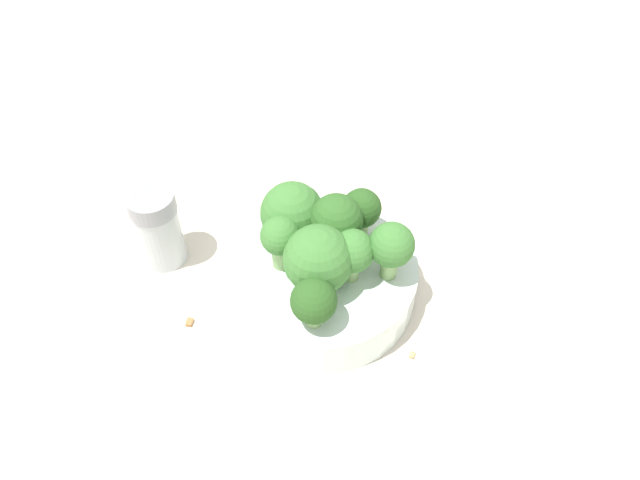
# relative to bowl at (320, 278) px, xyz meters

# --- Properties ---
(ground_plane) EXTENTS (3.00, 3.00, 0.00)m
(ground_plane) POSITION_rel_bowl_xyz_m (0.00, 0.00, -0.02)
(ground_plane) COLOR beige
(bowl) EXTENTS (0.17, 0.17, 0.04)m
(bowl) POSITION_rel_bowl_xyz_m (0.00, 0.00, 0.00)
(bowl) COLOR silver
(bowl) RESTS_ON ground_plane
(broccoli_floret_0) EXTENTS (0.04, 0.04, 0.06)m
(broccoli_floret_0) POSITION_rel_bowl_xyz_m (-0.02, -0.01, 0.06)
(broccoli_floret_0) COLOR #8EB770
(broccoli_floret_0) RESTS_ON bowl
(broccoli_floret_1) EXTENTS (0.05, 0.05, 0.06)m
(broccoli_floret_1) POSITION_rel_bowl_xyz_m (0.02, -0.03, 0.05)
(broccoli_floret_1) COLOR #84AD66
(broccoli_floret_1) RESTS_ON bowl
(broccoli_floret_2) EXTENTS (0.06, 0.06, 0.06)m
(broccoli_floret_2) POSITION_rel_bowl_xyz_m (0.01, 0.02, 0.05)
(broccoli_floret_2) COLOR #84AD66
(broccoli_floret_2) RESTS_ON bowl
(broccoli_floret_3) EXTENTS (0.03, 0.03, 0.05)m
(broccoli_floret_3) POSITION_rel_bowl_xyz_m (0.03, -0.01, 0.05)
(broccoli_floret_3) COLOR #84AD66
(broccoli_floret_3) RESTS_ON bowl
(broccoli_floret_4) EXTENTS (0.04, 0.04, 0.06)m
(broccoli_floret_4) POSITION_rel_bowl_xyz_m (-0.05, 0.02, 0.05)
(broccoli_floret_4) COLOR #84AD66
(broccoli_floret_4) RESTS_ON bowl
(broccoli_floret_5) EXTENTS (0.04, 0.04, 0.05)m
(broccoli_floret_5) POSITION_rel_bowl_xyz_m (-0.02, 0.02, 0.05)
(broccoli_floret_5) COLOR #8EB770
(broccoli_floret_5) RESTS_ON bowl
(broccoli_floret_6) EXTENTS (0.03, 0.03, 0.05)m
(broccoli_floret_6) POSITION_rel_bowl_xyz_m (-0.04, -0.03, 0.05)
(broccoli_floret_6) COLOR #7A9E5B
(broccoli_floret_6) RESTS_ON bowl
(broccoli_floret_7) EXTENTS (0.04, 0.04, 0.05)m
(broccoli_floret_7) POSITION_rel_bowl_xyz_m (0.02, 0.06, 0.05)
(broccoli_floret_7) COLOR #8EB770
(broccoli_floret_7) RESTS_ON bowl
(pepper_shaker) EXTENTS (0.04, 0.04, 0.08)m
(pepper_shaker) POSITION_rel_bowl_xyz_m (0.13, -0.07, 0.02)
(pepper_shaker) COLOR #B2B7BC
(pepper_shaker) RESTS_ON ground_plane
(almond_crumb_0) EXTENTS (0.01, 0.01, 0.01)m
(almond_crumb_0) POSITION_rel_bowl_xyz_m (0.12, 0.01, -0.02)
(almond_crumb_0) COLOR olive
(almond_crumb_0) RESTS_ON ground_plane
(almond_crumb_1) EXTENTS (0.01, 0.01, 0.01)m
(almond_crumb_1) POSITION_rel_bowl_xyz_m (-0.08, -0.06, -0.02)
(almond_crumb_1) COLOR tan
(almond_crumb_1) RESTS_ON ground_plane
(almond_crumb_2) EXTENTS (0.01, 0.01, 0.01)m
(almond_crumb_2) POSITION_rel_bowl_xyz_m (-0.06, 0.08, -0.02)
(almond_crumb_2) COLOR tan
(almond_crumb_2) RESTS_ON ground_plane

